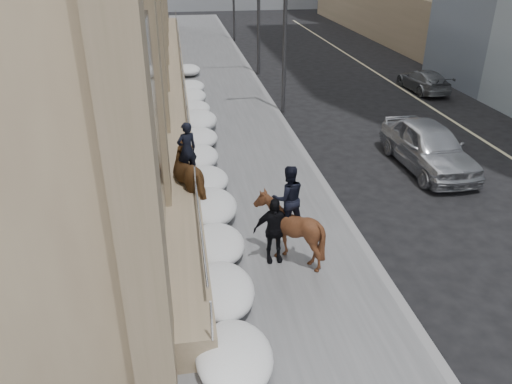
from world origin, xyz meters
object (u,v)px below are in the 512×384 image
(mounted_horse_left, at_px, (194,174))
(car_silver, at_px, (428,146))
(mounted_horse_right, at_px, (288,223))
(car_grey, at_px, (423,81))
(pedestrian, at_px, (274,230))

(mounted_horse_left, relative_size, car_silver, 0.52)
(mounted_horse_left, distance_m, mounted_horse_right, 4.06)
(mounted_horse_right, bearing_deg, car_grey, -131.42)
(mounted_horse_right, distance_m, pedestrian, 0.41)
(mounted_horse_left, distance_m, pedestrian, 3.88)
(pedestrian, bearing_deg, mounted_horse_left, 118.50)
(car_grey, bearing_deg, mounted_horse_left, 40.03)
(mounted_horse_right, distance_m, car_grey, 18.72)
(car_grey, bearing_deg, mounted_horse_right, 52.43)
(mounted_horse_left, relative_size, mounted_horse_right, 1.03)
(pedestrian, distance_m, car_grey, 18.95)
(mounted_horse_right, relative_size, car_silver, 0.51)
(mounted_horse_left, height_order, pedestrian, mounted_horse_left)
(car_grey, bearing_deg, pedestrian, 51.52)
(mounted_horse_right, height_order, car_silver, mounted_horse_right)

